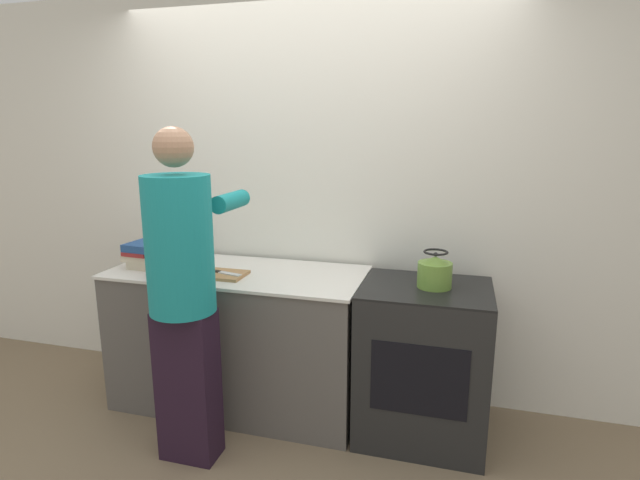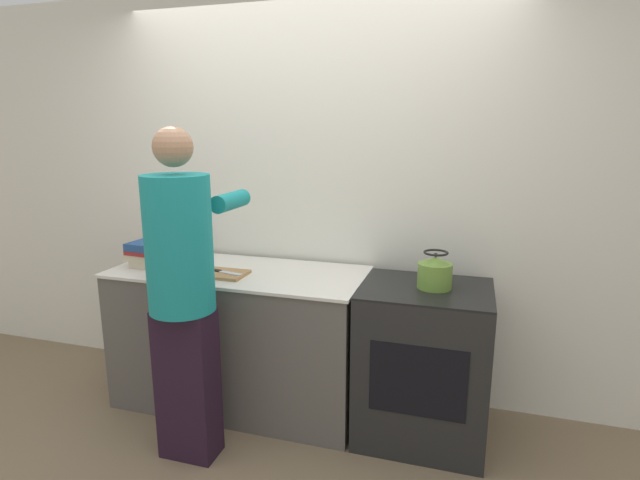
# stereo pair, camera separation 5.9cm
# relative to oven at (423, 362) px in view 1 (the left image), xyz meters

# --- Properties ---
(ground_plane) EXTENTS (12.00, 12.00, 0.00)m
(ground_plane) POSITION_rel_oven_xyz_m (-0.78, -0.29, -0.45)
(ground_plane) COLOR #7A664C
(wall_back) EXTENTS (8.00, 0.05, 2.60)m
(wall_back) POSITION_rel_oven_xyz_m (-0.78, 0.43, 0.85)
(wall_back) COLOR silver
(wall_back) RESTS_ON ground_plane
(counter) EXTENTS (1.57, 0.68, 0.88)m
(counter) POSITION_rel_oven_xyz_m (-1.15, 0.04, -0.00)
(counter) COLOR #5B5651
(counter) RESTS_ON ground_plane
(oven) EXTENTS (0.70, 0.59, 0.89)m
(oven) POSITION_rel_oven_xyz_m (0.00, 0.00, 0.00)
(oven) COLOR black
(oven) RESTS_ON ground_plane
(person) EXTENTS (0.38, 0.61, 1.75)m
(person) POSITION_rel_oven_xyz_m (-1.18, -0.53, 0.50)
(person) COLOR black
(person) RESTS_ON ground_plane
(cutting_board) EXTENTS (0.33, 0.21, 0.02)m
(cutting_board) POSITION_rel_oven_xyz_m (-1.21, -0.08, 0.44)
(cutting_board) COLOR #A87A4C
(cutting_board) RESTS_ON counter
(knife) EXTENTS (0.24, 0.09, 0.01)m
(knife) POSITION_rel_oven_xyz_m (-1.18, -0.08, 0.46)
(knife) COLOR silver
(knife) RESTS_ON cutting_board
(kettle) EXTENTS (0.19, 0.19, 0.20)m
(kettle) POSITION_rel_oven_xyz_m (0.04, 0.01, 0.53)
(kettle) COLOR olive
(kettle) RESTS_ON oven
(bowl_prep) EXTENTS (0.19, 0.19, 0.07)m
(bowl_prep) POSITION_rel_oven_xyz_m (-1.52, -0.17, 0.47)
(bowl_prep) COLOR brown
(bowl_prep) RESTS_ON counter
(canister_jar) EXTENTS (0.14, 0.14, 0.18)m
(canister_jar) POSITION_rel_oven_xyz_m (-1.60, 0.17, 0.53)
(canister_jar) COLOR #4C4C51
(canister_jar) RESTS_ON counter
(book_stack) EXTENTS (0.23, 0.29, 0.16)m
(book_stack) POSITION_rel_oven_xyz_m (-1.74, -0.01, 0.52)
(book_stack) COLOR beige
(book_stack) RESTS_ON counter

